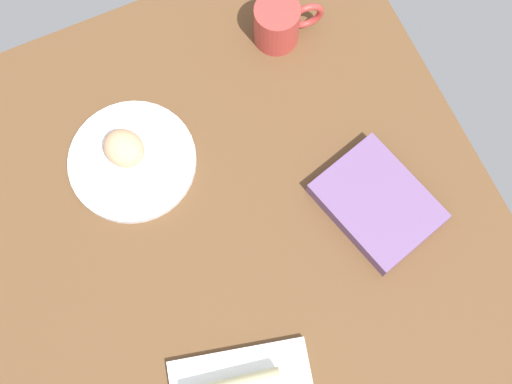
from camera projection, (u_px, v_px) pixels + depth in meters
dining_table at (244, 278)px, 115.89cm from camera, size 110.00×90.00×4.00cm
round_plate at (132, 161)px, 119.18cm from camera, size 21.77×21.77×1.40cm
scone_pastry at (124, 148)px, 116.44cm from camera, size 9.13×8.64×5.02cm
book_stack at (377, 203)px, 115.98cm from camera, size 22.27×19.20×3.23cm
coffee_mug at (279, 23)px, 122.85cm from camera, size 8.08×12.78×8.81cm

